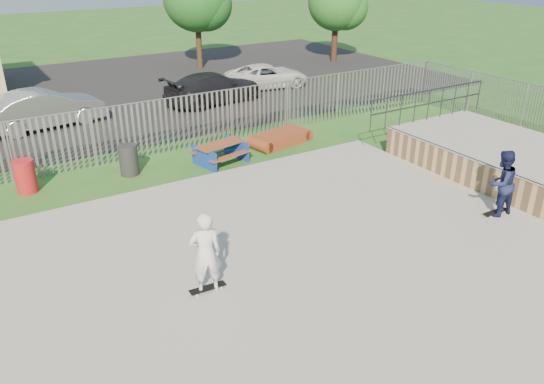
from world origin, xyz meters
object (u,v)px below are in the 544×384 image
trash_bin_grey (129,160)px  tree_right (336,2)px  car_dark (214,88)px  skater_white (205,253)px  picnic_table (221,153)px  car_white (267,76)px  skater_navy (501,183)px  car_silver (45,109)px  funbox (280,138)px  trash_bin_red (25,176)px

trash_bin_grey → tree_right: bearing=33.6°
car_dark → skater_white: bearing=145.0°
picnic_table → car_white: bearing=38.1°
tree_right → skater_navy: tree_right is taller
car_dark → car_white: 3.93m
car_silver → tree_right: bearing=-84.5°
funbox → car_white: size_ratio=0.52×
car_silver → skater_navy: bearing=-158.5°
car_white → skater_navy: 16.35m
funbox → skater_white: 9.94m
picnic_table → skater_navy: (4.58, -7.75, 0.72)m
picnic_table → trash_bin_red: 6.22m
car_silver → skater_white: 14.24m
tree_right → car_silver: bearing=-165.5°
car_white → car_dark: bearing=115.0°
skater_white → trash_bin_red: bearing=-60.5°
picnic_table → skater_navy: 9.03m
car_dark → tree_right: (11.18, 5.10, 2.97)m
car_silver → trash_bin_grey: bearing=-177.8°
car_silver → skater_navy: (8.94, -15.14, 0.28)m
picnic_table → funbox: 2.88m
trash_bin_red → tree_right: (20.58, 11.30, 3.19)m
funbox → skater_white: bearing=-143.2°
trash_bin_red → trash_bin_grey: (3.12, -0.30, -0.01)m
funbox → car_silver: bearing=124.9°
skater_navy → skater_white: bearing=-4.9°
car_silver → skater_white: size_ratio=2.55×
funbox → skater_navy: (1.75, -8.33, 0.87)m
funbox → car_white: bearing=50.4°
picnic_table → funbox: picnic_table is taller
trash_bin_red → tree_right: 23.70m
car_dark → skater_white: size_ratio=2.67×
trash_bin_grey → tree_right: 21.21m
car_silver → funbox: bearing=-142.6°
funbox → skater_navy: size_ratio=1.24×
trash_bin_red → skater_white: bearing=-72.9°
picnic_table → trash_bin_grey: bearing=155.6°
tree_right → skater_white: tree_right is taller
car_silver → skater_navy: 17.59m
picnic_table → car_silver: 8.59m
funbox → car_white: 8.88m
car_white → picnic_table: bearing=146.9°
skater_navy → picnic_table: bearing=-58.1°
trash_bin_grey → skater_white: size_ratio=0.55×
picnic_table → trash_bin_grey: trash_bin_grey is taller
car_white → tree_right: tree_right is taller
car_silver → car_white: (11.35, 1.02, -0.17)m
car_silver → skater_white: skater_white is taller
funbox → tree_right: 16.85m
car_silver → car_dark: car_silver is taller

